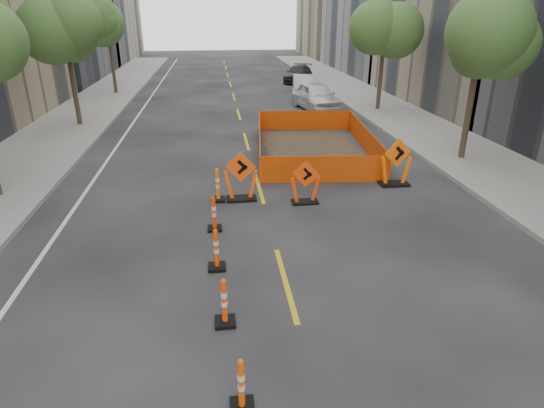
{
  "coord_description": "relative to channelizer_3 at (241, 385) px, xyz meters",
  "views": [
    {
      "loc": [
        -1.38,
        -4.51,
        5.57
      ],
      "look_at": [
        -0.07,
        5.91,
        1.1
      ],
      "focal_mm": 30.0,
      "sensor_mm": 36.0,
      "label": 1
    }
  ],
  "objects": [
    {
      "name": "sidewalk_left",
      "position": [
        -7.81,
        11.35,
        -0.4
      ],
      "size": [
        4.0,
        90.0,
        0.15
      ],
      "primitive_type": "cube",
      "color": "gray",
      "rests_on": "ground"
    },
    {
      "name": "sidewalk_right",
      "position": [
        10.19,
        11.35,
        -0.4
      ],
      "size": [
        4.0,
        90.0,
        0.15
      ],
      "primitive_type": "cube",
      "color": "gray",
      "rests_on": "ground"
    },
    {
      "name": "tree_l_c",
      "position": [
        -7.21,
        19.35,
        4.05
      ],
      "size": [
        2.8,
        2.8,
        5.95
      ],
      "color": "#382B1E",
      "rests_on": "ground"
    },
    {
      "name": "tree_l_d",
      "position": [
        -7.21,
        29.35,
        4.05
      ],
      "size": [
        2.8,
        2.8,
        5.95
      ],
      "color": "#382B1E",
      "rests_on": "ground"
    },
    {
      "name": "tree_r_b",
      "position": [
        9.59,
        11.35,
        4.05
      ],
      "size": [
        2.8,
        2.8,
        5.95
      ],
      "color": "#382B1E",
      "rests_on": "ground"
    },
    {
      "name": "tree_r_c",
      "position": [
        9.59,
        21.35,
        4.05
      ],
      "size": [
        2.8,
        2.8,
        5.95
      ],
      "color": "#382B1E",
      "rests_on": "ground"
    },
    {
      "name": "channelizer_3",
      "position": [
        0.0,
        0.0,
        0.0
      ],
      "size": [
        0.37,
        0.37,
        0.94
      ],
      "primitive_type": null,
      "color": "#D74809",
      "rests_on": "ground"
    },
    {
      "name": "channelizer_4",
      "position": [
        -0.19,
        2.08,
        0.03
      ],
      "size": [
        0.4,
        0.4,
        1.01
      ],
      "primitive_type": null,
      "color": "#E83D09",
      "rests_on": "ground"
    },
    {
      "name": "channelizer_5",
      "position": [
        -0.32,
        4.15,
        0.05
      ],
      "size": [
        0.41,
        0.41,
        1.03
      ],
      "primitive_type": null,
      "color": "red",
      "rests_on": "ground"
    },
    {
      "name": "channelizer_6",
      "position": [
        -0.35,
        6.23,
        0.02
      ],
      "size": [
        0.39,
        0.39,
        0.99
      ],
      "primitive_type": null,
      "color": "red",
      "rests_on": "ground"
    },
    {
      "name": "channelizer_7",
      "position": [
        -0.22,
        8.31,
        0.07
      ],
      "size": [
        0.43,
        0.43,
        1.09
      ],
      "primitive_type": null,
      "color": "#F1610A",
      "rests_on": "ground"
    },
    {
      "name": "chevron_sign_left",
      "position": [
        0.52,
        8.31,
        0.33
      ],
      "size": [
        1.15,
        0.8,
        1.6
      ],
      "primitive_type": null,
      "rotation": [
        0.0,
        0.0,
        -0.16
      ],
      "color": "#FD480A",
      "rests_on": "ground"
    },
    {
      "name": "chevron_sign_center",
      "position": [
        2.49,
        7.81,
        0.22
      ],
      "size": [
        1.06,
        0.86,
        1.39
      ],
      "primitive_type": null,
      "rotation": [
        0.0,
        0.0,
        -0.38
      ],
      "color": "#EF400A",
      "rests_on": "ground"
    },
    {
      "name": "chevron_sign_right",
      "position": [
        5.87,
        8.99,
        0.36
      ],
      "size": [
        1.24,
        0.9,
        1.67
      ],
      "primitive_type": null,
      "rotation": [
        0.0,
        0.0,
        0.22
      ],
      "color": "#FF620A",
      "rests_on": "ground"
    },
    {
      "name": "safety_fence",
      "position": [
        3.91,
        13.39,
        0.01
      ],
      "size": [
        5.28,
        8.15,
        0.97
      ],
      "primitive_type": null,
      "rotation": [
        0.0,
        0.0,
        -0.1
      ],
      "color": "#FF450D",
      "rests_on": "ground"
    },
    {
      "name": "parked_car_near",
      "position": [
        5.95,
        22.15,
        0.34
      ],
      "size": [
        2.6,
        5.01,
        1.63
      ],
      "primitive_type": "imported",
      "rotation": [
        0.0,
        0.0,
        0.15
      ],
      "color": "white",
      "rests_on": "ground"
    },
    {
      "name": "parked_car_mid",
      "position": [
        6.18,
        27.28,
        0.23
      ],
      "size": [
        2.09,
        4.45,
        1.41
      ],
      "primitive_type": "imported",
      "rotation": [
        0.0,
        0.0,
        -0.14
      ],
      "color": "#B4B3B9",
      "rests_on": "ground"
    },
    {
      "name": "parked_car_far",
      "position": [
        7.01,
        34.02,
        0.2
      ],
      "size": [
        3.39,
        4.99,
        1.34
      ],
      "primitive_type": "imported",
      "rotation": [
        0.0,
        0.0,
        -0.36
      ],
      "color": "black",
      "rests_on": "ground"
    }
  ]
}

